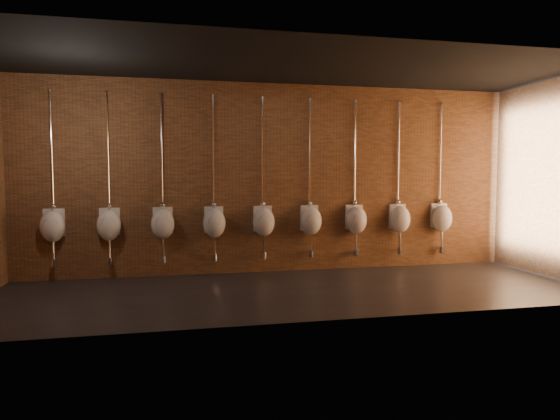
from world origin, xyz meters
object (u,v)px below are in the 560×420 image
Objects in this scene: urinal_7 at (400,218)px; urinal_6 at (356,219)px; urinal_3 at (214,222)px; urinal_8 at (442,217)px; urinal_4 at (264,221)px; urinal_1 at (109,224)px; urinal_0 at (53,225)px; urinal_2 at (163,223)px; urinal_5 at (311,220)px.

urinal_6 is at bearing 180.00° from urinal_7.
urinal_8 is (4.13, 0.00, 0.00)m from urinal_3.
urinal_3 is 0.83m from urinal_4.
urinal_1 is 2.48m from urinal_4.
urinal_0 and urinal_1 have the same top height.
urinal_6 and urinal_8 have the same top height.
urinal_0 is 1.00× the size of urinal_8.
urinal_2 is 2.48m from urinal_5.
urinal_8 is (6.60, 0.00, 0.00)m from urinal_0.
urinal_5 is at bearing 180.00° from urinal_7.
urinal_2 is 4.13m from urinal_7.
urinal_4 and urinal_5 have the same top height.
urinal_2 is 4.95m from urinal_8.
urinal_1 is 1.00× the size of urinal_3.
urinal_6 is (1.65, 0.00, 0.00)m from urinal_4.
urinal_6 is (2.48, 0.00, 0.00)m from urinal_3.
urinal_1 and urinal_6 have the same top height.
urinal_0 is 1.00× the size of urinal_7.
urinal_1 is (0.83, 0.00, 0.00)m from urinal_0.
urinal_7 is at bearing 0.00° from urinal_0.
urinal_8 is at bearing 0.00° from urinal_2.
urinal_0 and urinal_3 have the same top height.
urinal_4 is 1.00× the size of urinal_8.
urinal_7 is (4.13, 0.00, 0.00)m from urinal_2.
urinal_6 is 1.65m from urinal_8.
urinal_0 is at bearing 180.00° from urinal_7.
urinal_7 is at bearing 0.00° from urinal_2.
urinal_2 is 1.00× the size of urinal_3.
urinal_1 is at bearing 180.00° from urinal_5.
urinal_2 and urinal_5 have the same top height.
urinal_2 is 1.00× the size of urinal_5.
urinal_1 is at bearing 0.00° from urinal_0.
urinal_3 is 1.65m from urinal_5.
urinal_7 is (4.95, 0.00, 0.00)m from urinal_1.
urinal_5 is 1.00× the size of urinal_6.
urinal_8 is at bearing 0.00° from urinal_0.
urinal_4 is at bearing 0.00° from urinal_3.
urinal_0 is 4.95m from urinal_6.
urinal_6 is (4.95, 0.00, 0.00)m from urinal_0.
urinal_3 is 1.00× the size of urinal_7.
urinal_0 is at bearing 180.00° from urinal_1.
urinal_1 is 1.00× the size of urinal_4.
urinal_4 is 1.00× the size of urinal_7.
urinal_0 is 1.00× the size of urinal_5.
urinal_5 is (0.83, 0.00, 0.00)m from urinal_4.
urinal_6 is at bearing 0.00° from urinal_3.
urinal_0 is at bearing 180.00° from urinal_6.
urinal_1 is 4.95m from urinal_7.
urinal_4 is 0.83m from urinal_5.
urinal_2 is 1.00× the size of urinal_4.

